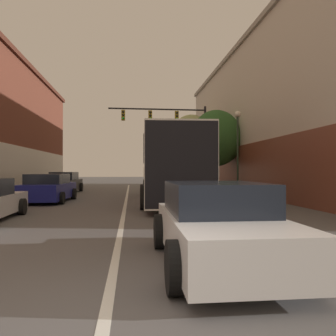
{
  "coord_description": "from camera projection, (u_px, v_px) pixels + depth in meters",
  "views": [
    {
      "loc": [
        0.27,
        -3.02,
        1.53
      ],
      "look_at": [
        1.97,
        12.17,
        1.66
      ],
      "focal_mm": 35.0,
      "sensor_mm": 36.0,
      "label": 1
    }
  ],
  "objects": [
    {
      "name": "bus",
      "position": [
        170.0,
        165.0,
        16.67
      ],
      "size": [
        3.26,
        12.06,
        3.25
      ],
      "rotation": [
        0.0,
        0.0,
        1.52
      ],
      "color": "silver",
      "rests_on": "ground_plane"
    },
    {
      "name": "street_lamp",
      "position": [
        238.0,
        146.0,
        17.29
      ],
      "size": [
        0.33,
        0.33,
        4.7
      ],
      "color": "#233323",
      "rests_on": "ground_plane"
    },
    {
      "name": "street_tree_near",
      "position": [
        216.0,
        138.0,
        22.7
      ],
      "size": [
        3.54,
        3.19,
        5.76
      ],
      "color": "#4C3823",
      "rests_on": "ground_plane"
    },
    {
      "name": "traffic_signal_gantry",
      "position": [
        174.0,
        128.0,
        25.63
      ],
      "size": [
        7.67,
        0.36,
        6.64
      ],
      "color": "black",
      "rests_on": "ground_plane"
    },
    {
      "name": "parked_car_left_mid",
      "position": [
        65.0,
        183.0,
        22.94
      ],
      "size": [
        2.03,
        4.48,
        1.45
      ],
      "rotation": [
        0.0,
        0.0,
        1.54
      ],
      "color": "black",
      "rests_on": "ground_plane"
    },
    {
      "name": "street_tree_far",
      "position": [
        191.0,
        139.0,
        29.21
      ],
      "size": [
        3.87,
        3.48,
        6.55
      ],
      "color": "#3D2D1E",
      "rests_on": "ground_plane"
    },
    {
      "name": "lane_center_line",
      "position": [
        126.0,
        202.0,
        16.06
      ],
      "size": [
        0.14,
        38.39,
        0.01
      ],
      "color": "silver",
      "rests_on": "ground_plane"
    },
    {
      "name": "building_right_storefront",
      "position": [
        295.0,
        118.0,
        22.96
      ],
      "size": [
        8.87,
        29.11,
        10.2
      ],
      "color": "beige",
      "rests_on": "ground_plane"
    },
    {
      "name": "hatchback_foreground",
      "position": [
        218.0,
        225.0,
        5.4
      ],
      "size": [
        1.99,
        3.93,
        1.33
      ],
      "rotation": [
        0.0,
        0.0,
        1.56
      ],
      "color": "silver",
      "rests_on": "ground_plane"
    },
    {
      "name": "parked_car_left_far",
      "position": [
        49.0,
        188.0,
        16.18
      ],
      "size": [
        2.16,
        4.45,
        1.38
      ],
      "rotation": [
        0.0,
        0.0,
        1.54
      ],
      "color": "navy",
      "rests_on": "ground_plane"
    }
  ]
}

